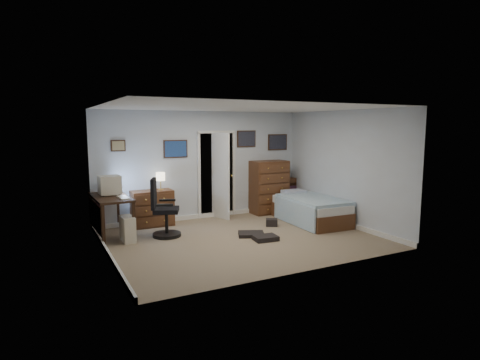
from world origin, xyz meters
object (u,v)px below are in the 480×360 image
at_px(tall_dresser, 269,187).
at_px(bed, 310,209).
at_px(computer_desk, 106,206).
at_px(office_chair, 163,214).
at_px(low_dresser, 152,208).

bearing_deg(tall_dresser, bed, -76.05).
bearing_deg(bed, computer_desk, 171.03).
bearing_deg(office_chair, bed, 16.44).
relative_size(low_dresser, tall_dresser, 0.67).
relative_size(tall_dresser, bed, 0.67).
distance_m(computer_desk, office_chair, 1.13).
distance_m(office_chair, tall_dresser, 3.11).
xyz_separation_m(computer_desk, tall_dresser, (3.96, 0.39, 0.04)).
distance_m(tall_dresser, bed, 1.35).
bearing_deg(computer_desk, tall_dresser, 3.26).
xyz_separation_m(office_chair, low_dresser, (0.03, 0.93, -0.06)).
bearing_deg(computer_desk, low_dresser, 19.63).
xyz_separation_m(computer_desk, bed, (4.28, -0.88, -0.32)).
relative_size(computer_desk, office_chair, 1.22).
bearing_deg(office_chair, tall_dresser, 39.64).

